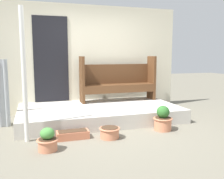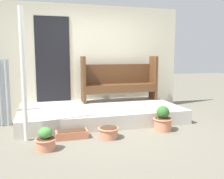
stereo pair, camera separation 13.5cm
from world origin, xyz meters
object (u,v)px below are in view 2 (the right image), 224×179
object	(u,v)px
support_post	(23,76)
bench	(119,79)
flower_pot_left	(46,140)
flower_pot_right	(163,120)
flower_pot_middle	(109,132)
planter_box_rect	(72,134)

from	to	relation	value
support_post	bench	distance (m)	2.66
flower_pot_left	flower_pot_right	bearing A→B (deg)	10.50
flower_pot_middle	bench	bearing A→B (deg)	67.24
bench	flower_pot_left	distance (m)	2.85
flower_pot_left	flower_pot_middle	bearing A→B (deg)	14.18
flower_pot_middle	planter_box_rect	distance (m)	0.63
flower_pot_left	flower_pot_middle	size ratio (longest dim) A/B	0.97
bench	flower_pot_right	size ratio (longest dim) A/B	3.96
support_post	flower_pot_middle	size ratio (longest dim) A/B	5.98
flower_pot_left	planter_box_rect	distance (m)	0.61
flower_pot_middle	planter_box_rect	bearing A→B (deg)	164.93
bench	flower_pot_right	distance (m)	1.84
support_post	flower_pot_left	xyz separation A→B (m)	(0.30, -0.51, -0.92)
support_post	bench	bearing A→B (deg)	37.10
bench	flower_pot_middle	world-z (taller)	bench
support_post	flower_pot_left	world-z (taller)	support_post
flower_pot_right	support_post	bearing A→B (deg)	177.27
support_post	planter_box_rect	size ratio (longest dim) A/B	3.99
bench	flower_pot_right	bearing A→B (deg)	-79.54
support_post	flower_pot_middle	distance (m)	1.67
support_post	flower_pot_right	size ratio (longest dim) A/B	4.62
support_post	flower_pot_right	world-z (taller)	support_post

